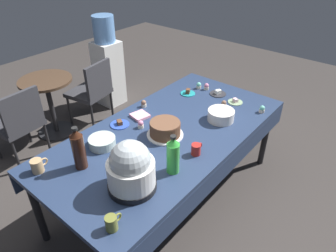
{
  "coord_description": "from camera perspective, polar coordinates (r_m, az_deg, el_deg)",
  "views": [
    {
      "loc": [
        -1.63,
        -1.34,
        2.18
      ],
      "look_at": [
        0.0,
        0.0,
        0.8
      ],
      "focal_mm": 32.74,
      "sensor_mm": 36.0,
      "label": 1
    }
  ],
  "objects": [
    {
      "name": "dessert_plate_teal",
      "position": [
        3.13,
        3.72,
        6.22
      ],
      "size": [
        0.15,
        0.15,
        0.05
      ],
      "color": "teal",
      "rests_on": "potluck_table"
    },
    {
      "name": "soda_bottle_lime_soda",
      "position": [
        2.07,
        0.95,
        -5.48
      ],
      "size": [
        0.09,
        0.09,
        0.3
      ],
      "color": "green",
      "rests_on": "potluck_table"
    },
    {
      "name": "water_cooler",
      "position": [
        4.36,
        -11.15,
        11.22
      ],
      "size": [
        0.32,
        0.32,
        1.24
      ],
      "color": "silver",
      "rests_on": "ground"
    },
    {
      "name": "maroon_chair_left",
      "position": [
        3.52,
        -26.0,
        0.86
      ],
      "size": [
        0.47,
        0.47,
        0.85
      ],
      "color": "#333338",
      "rests_on": "ground"
    },
    {
      "name": "maroon_chair_right",
      "position": [
        3.92,
        -13.88,
        6.71
      ],
      "size": [
        0.51,
        0.51,
        0.85
      ],
      "color": "#333338",
      "rests_on": "ground"
    },
    {
      "name": "potluck_table",
      "position": [
        2.58,
        0.0,
        -2.07
      ],
      "size": [
        2.2,
        1.1,
        0.75
      ],
      "color": "navy",
      "rests_on": "ground"
    },
    {
      "name": "coffee_mug_olive",
      "position": [
        1.81,
        -10.41,
        -17.29
      ],
      "size": [
        0.11,
        0.07,
        0.09
      ],
      "color": "olive",
      "rests_on": "potluck_table"
    },
    {
      "name": "glass_salad_bowl",
      "position": [
        2.41,
        -12.16,
        -2.93
      ],
      "size": [
        0.21,
        0.21,
        0.07
      ],
      "primitive_type": "cylinder",
      "color": "#B2C6BC",
      "rests_on": "potluck_table"
    },
    {
      "name": "dessert_plate_charcoal",
      "position": [
        3.16,
        9.28,
        6.05
      ],
      "size": [
        0.16,
        0.16,
        0.05
      ],
      "color": "#2D2D33",
      "rests_on": "potluck_table"
    },
    {
      "name": "coffee_mug_red",
      "position": [
        2.29,
        5.27,
        -4.32
      ],
      "size": [
        0.11,
        0.07,
        0.09
      ],
      "color": "#B2231E",
      "rests_on": "potluck_table"
    },
    {
      "name": "dessert_plate_cobalt",
      "position": [
        2.66,
        -8.97,
        0.39
      ],
      "size": [
        0.16,
        0.16,
        0.04
      ],
      "color": "#2D4CB2",
      "rests_on": "potluck_table"
    },
    {
      "name": "cupcake_lemon",
      "position": [
        2.92,
        10.34,
        4.05
      ],
      "size": [
        0.05,
        0.05,
        0.07
      ],
      "color": "beige",
      "rests_on": "potluck_table"
    },
    {
      "name": "cupcake_cocoa",
      "position": [
        3.24,
        5.75,
        7.5
      ],
      "size": [
        0.05,
        0.05,
        0.07
      ],
      "color": "beige",
      "rests_on": "potluck_table"
    },
    {
      "name": "ground",
      "position": [
        3.03,
        0.0,
        -12.73
      ],
      "size": [
        9.0,
        9.0,
        0.0
      ],
      "primitive_type": "plane",
      "color": "#383330"
    },
    {
      "name": "cupcake_berry",
      "position": [
        2.89,
        -4.55,
        4.18
      ],
      "size": [
        0.05,
        0.05,
        0.07
      ],
      "color": "beige",
      "rests_on": "potluck_table"
    },
    {
      "name": "cupcake_vanilla",
      "position": [
        3.23,
        7.17,
        7.29
      ],
      "size": [
        0.05,
        0.05,
        0.07
      ],
      "color": "beige",
      "rests_on": "potluck_table"
    },
    {
      "name": "dessert_plate_sage",
      "position": [
        3.04,
        12.41,
        4.47
      ],
      "size": [
        0.14,
        0.14,
        0.04
      ],
      "color": "#8CA87F",
      "rests_on": "potluck_table"
    },
    {
      "name": "cupcake_rose",
      "position": [
        2.92,
        17.1,
        3.01
      ],
      "size": [
        0.05,
        0.05,
        0.07
      ],
      "color": "beige",
      "rests_on": "potluck_table"
    },
    {
      "name": "frosted_layer_cake",
      "position": [
        2.46,
        -0.55,
        -0.58
      ],
      "size": [
        0.3,
        0.3,
        0.13
      ],
      "color": "silver",
      "rests_on": "potluck_table"
    },
    {
      "name": "paper_napkin_stack",
      "position": [
        2.75,
        -5.24,
        1.94
      ],
      "size": [
        0.16,
        0.16,
        0.02
      ],
      "primitive_type": "cube",
      "rotation": [
        0.0,
        0.0,
        -0.2
      ],
      "color": "pink",
      "rests_on": "potluck_table"
    },
    {
      "name": "ceramic_snack_bowl",
      "position": [
        2.71,
        9.82,
        1.99
      ],
      "size": [
        0.23,
        0.23,
        0.1
      ],
      "primitive_type": "cylinder",
      "color": "silver",
      "rests_on": "potluck_table"
    },
    {
      "name": "cupcake_mint",
      "position": [
        2.59,
        -5.11,
        0.3
      ],
      "size": [
        0.05,
        0.05,
        0.07
      ],
      "color": "beige",
      "rests_on": "potluck_table"
    },
    {
      "name": "slow_cooker",
      "position": [
        1.94,
        -6.93,
        -7.87
      ],
      "size": [
        0.32,
        0.32,
        0.36
      ],
      "color": "black",
      "rests_on": "potluck_table"
    },
    {
      "name": "soda_bottle_cola",
      "position": [
        2.18,
        -16.33,
        -4.15
      ],
      "size": [
        0.09,
        0.09,
        0.33
      ],
      "color": "#33190F",
      "rests_on": "potluck_table"
    },
    {
      "name": "coffee_mug_tan",
      "position": [
        2.31,
        -23.11,
        -6.82
      ],
      "size": [
        0.12,
        0.08,
        0.1
      ],
      "color": "tan",
      "rests_on": "potluck_table"
    },
    {
      "name": "round_cafe_table",
      "position": [
        3.88,
        -21.29,
        5.12
      ],
      "size": [
        0.6,
        0.6,
        0.72
      ],
      "color": "#473323",
      "rests_on": "ground"
    }
  ]
}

